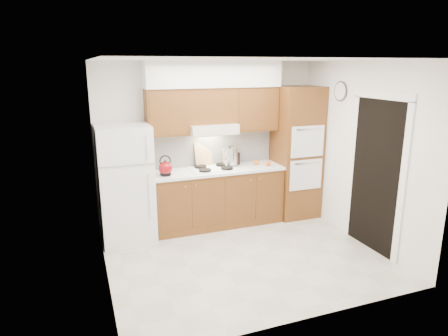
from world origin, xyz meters
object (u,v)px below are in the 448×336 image
kettle (165,168)px  stock_pot (230,156)px  oven_cabinet (296,153)px  fridge (126,184)px

kettle → stock_pot: stock_pot is taller
oven_cabinet → fridge: bearing=-179.3°
oven_cabinet → stock_pot: oven_cabinet is taller
stock_pot → fridge: bearing=-174.2°
oven_cabinet → stock_pot: bearing=173.3°
fridge → kettle: (0.58, -0.05, 0.19)m
fridge → oven_cabinet: 2.86m
oven_cabinet → kettle: bearing=-177.9°
fridge → kettle: 0.62m
kettle → stock_pot: size_ratio=0.79×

